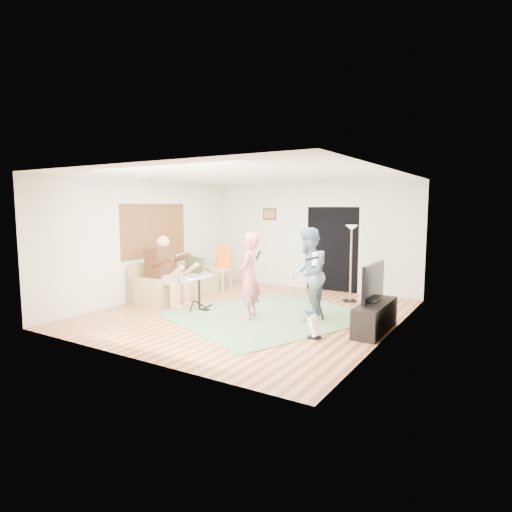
{
  "coord_description": "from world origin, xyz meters",
  "views": [
    {
      "loc": [
        4.5,
        -7.02,
        2.14
      ],
      "look_at": [
        -0.02,
        0.3,
        1.11
      ],
      "focal_mm": 30.0,
      "sensor_mm": 36.0,
      "label": 1
    }
  ],
  "objects": [
    {
      "name": "floor",
      "position": [
        0.0,
        0.0,
        0.0
      ],
      "size": [
        6.0,
        6.0,
        0.0
      ],
      "primitive_type": "plane",
      "color": "brown",
      "rests_on": "ground"
    },
    {
      "name": "walls",
      "position": [
        0.0,
        0.0,
        1.35
      ],
      "size": [
        5.5,
        6.0,
        2.7
      ],
      "primitive_type": null,
      "color": "beige",
      "rests_on": "floor"
    },
    {
      "name": "ceiling",
      "position": [
        0.0,
        0.0,
        2.7
      ],
      "size": [
        6.0,
        6.0,
        0.0
      ],
      "primitive_type": "plane",
      "rotation": [
        3.14,
        0.0,
        0.0
      ],
      "color": "white",
      "rests_on": "walls"
    },
    {
      "name": "window_blinds",
      "position": [
        -2.74,
        0.2,
        1.55
      ],
      "size": [
        0.0,
        2.05,
        2.05
      ],
      "primitive_type": "plane",
      "rotation": [
        1.57,
        0.0,
        1.57
      ],
      "color": "brown",
      "rests_on": "walls"
    },
    {
      "name": "doorway",
      "position": [
        0.55,
        2.99,
        1.05
      ],
      "size": [
        2.1,
        0.0,
        2.1
      ],
      "primitive_type": "plane",
      "rotation": [
        1.57,
        0.0,
        0.0
      ],
      "color": "black",
      "rests_on": "walls"
    },
    {
      "name": "picture_frame",
      "position": [
        -1.25,
        2.99,
        1.9
      ],
      "size": [
        0.42,
        0.03,
        0.32
      ],
      "primitive_type": "cube",
      "color": "#3F2314",
      "rests_on": "walls"
    },
    {
      "name": "area_rug",
      "position": [
        0.45,
        0.04,
        0.01
      ],
      "size": [
        4.12,
        4.36,
        0.02
      ],
      "primitive_type": "cube",
      "rotation": [
        0.0,
        0.0,
        -0.38
      ],
      "color": "#4F6E43",
      "rests_on": "floor"
    },
    {
      "name": "sofa",
      "position": [
        -2.29,
        0.32,
        0.29
      ],
      "size": [
        0.87,
        2.12,
        0.86
      ],
      "color": "tan",
      "rests_on": "floor"
    },
    {
      "name": "drummer",
      "position": [
        -1.85,
        -0.33,
        0.58
      ],
      "size": [
        0.97,
        0.54,
        1.49
      ],
      "color": "#492714",
      "rests_on": "sofa"
    },
    {
      "name": "drum_kit",
      "position": [
        -1.0,
        -0.33,
        0.32
      ],
      "size": [
        0.4,
        0.72,
        0.74
      ],
      "color": "black",
      "rests_on": "floor"
    },
    {
      "name": "singer",
      "position": [
        0.21,
        -0.33,
        0.82
      ],
      "size": [
        0.55,
        0.68,
        1.63
      ],
      "primitive_type": "imported",
      "rotation": [
        0.0,
        0.0,
        -1.28
      ],
      "color": "#D45C65",
      "rests_on": "floor"
    },
    {
      "name": "microphone",
      "position": [
        0.41,
        -0.33,
        1.22
      ],
      "size": [
        0.06,
        0.06,
        0.24
      ],
      "primitive_type": null,
      "color": "black",
      "rests_on": "singer"
    },
    {
      "name": "guitarist",
      "position": [
        1.19,
        0.18,
        0.86
      ],
      "size": [
        0.89,
        1.0,
        1.73
      ],
      "primitive_type": "imported",
      "rotation": [
        0.0,
        0.0,
        -1.25
      ],
      "color": "slate",
      "rests_on": "floor"
    },
    {
      "name": "guitar_held",
      "position": [
        1.39,
        0.18,
        1.18
      ],
      "size": [
        0.13,
        0.6,
        0.26
      ],
      "primitive_type": null,
      "rotation": [
        0.0,
        0.0,
        -0.02
      ],
      "color": "silver",
      "rests_on": "guitarist"
    },
    {
      "name": "guitar_spare",
      "position": [
        1.79,
        -0.83,
        0.21
      ],
      "size": [
        0.27,
        0.24,
        0.74
      ],
      "color": "black",
      "rests_on": "floor"
    },
    {
      "name": "torchiere_lamp",
      "position": [
        1.36,
        2.06,
        1.17
      ],
      "size": [
        0.31,
        0.31,
        1.71
      ],
      "color": "black",
      "rests_on": "floor"
    },
    {
      "name": "dining_chair",
      "position": [
        -1.9,
        1.64,
        0.39
      ],
      "size": [
        0.51,
        0.53,
        1.1
      ],
      "rotation": [
        0.0,
        0.0,
        0.09
      ],
      "color": "tan",
      "rests_on": "floor"
    },
    {
      "name": "tv_cabinet",
      "position": [
        2.5,
        0.07,
        0.25
      ],
      "size": [
        0.4,
        1.4,
        0.5
      ],
      "primitive_type": "cube",
      "color": "black",
      "rests_on": "floor"
    },
    {
      "name": "television",
      "position": [
        2.45,
        0.07,
        0.85
      ],
      "size": [
        0.06,
        1.08,
        0.64
      ],
      "primitive_type": "cube",
      "color": "black",
      "rests_on": "tv_cabinet"
    }
  ]
}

